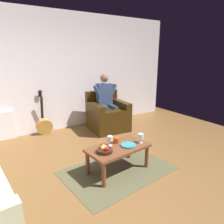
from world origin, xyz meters
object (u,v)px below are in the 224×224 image
fruit_bowl (105,150)px  candle_jar (116,140)px  wine_glass_near (141,137)px  armchair (107,116)px  person_seated (107,100)px  wine_glass_far (110,139)px  coffee_table (118,150)px  guitar (44,125)px  decorative_dish (128,145)px

fruit_bowl → candle_jar: bearing=-149.6°
wine_glass_near → fruit_bowl: size_ratio=0.68×
armchair → wine_glass_near: bearing=80.0°
fruit_bowl → candle_jar: fruit_bowl is taller
wine_glass_near → fruit_bowl: 0.65m
person_seated → candle_jar: (0.79, 1.62, -0.26)m
armchair → wine_glass_far: (0.92, 1.62, 0.18)m
person_seated → fruit_bowl: (1.11, 1.81, -0.27)m
person_seated → candle_jar: bearing=68.5°
armchair → person_seated: bearing=-90.0°
fruit_bowl → coffee_table: bearing=-168.2°
armchair → candle_jar: (0.79, 1.58, 0.11)m
coffee_table → armchair: bearing=-116.1°
coffee_table → guitar: bearing=-75.7°
guitar → fruit_bowl: 2.27m
fruit_bowl → person_seated: bearing=-121.6°
wine_glass_far → candle_jar: wine_glass_far is taller
fruit_bowl → decorative_dish: (-0.42, -0.00, -0.03)m
coffee_table → guitar: (0.56, -2.18, -0.12)m
wine_glass_near → decorative_dish: 0.25m
wine_glass_far → armchair: bearing=-119.8°
armchair → coffee_table: size_ratio=0.90×
armchair → guitar: guitar is taller
wine_glass_near → wine_glass_far: (0.47, -0.17, 0.01)m
coffee_table → fruit_bowl: fruit_bowl is taller
wine_glass_near → candle_jar: bearing=-31.9°
person_seated → decorative_dish: (0.69, 1.81, -0.30)m
wine_glass_far → fruit_bowl: 0.25m
fruit_bowl → wine_glass_far: bearing=-140.2°
wine_glass_near → decorative_dish: bearing=-3.3°
fruit_bowl → armchair: bearing=-122.1°
coffee_table → fruit_bowl: (0.27, 0.06, 0.10)m
fruit_bowl → candle_jar: size_ratio=2.57×
armchair → wine_glass_near: (0.46, 1.78, 0.17)m
guitar → wine_glass_near: guitar is taller
candle_jar → person_seated: bearing=-116.0°
wine_glass_far → decorative_dish: wine_glass_far is taller
coffee_table → person_seated: bearing=-115.7°
person_seated → fruit_bowl: 2.14m
guitar → wine_glass_far: (-0.47, 2.08, 0.29)m
coffee_table → guitar: size_ratio=1.00×
wine_glass_near → guitar: bearing=-67.4°
person_seated → candle_jar: 1.82m
coffee_table → decorative_dish: (-0.15, 0.06, 0.07)m
armchair → decorative_dish: 1.90m
coffee_table → wine_glass_near: wine_glass_near is taller
guitar → armchair: bearing=161.5°
wine_glass_near → fruit_bowl: bearing=-1.1°
coffee_table → candle_jar: bearing=-111.9°
person_seated → fruit_bowl: size_ratio=5.78×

